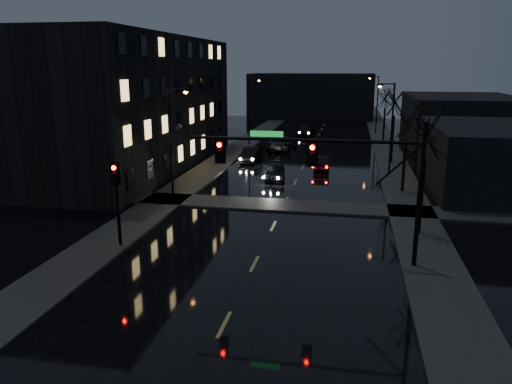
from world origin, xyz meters
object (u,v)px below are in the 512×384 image
at_px(oncoming_car_b, 251,154).
at_px(lead_car, 321,163).
at_px(oncoming_car_c, 282,143).
at_px(oncoming_car_a, 275,171).
at_px(oncoming_car_d, 305,130).

relative_size(oncoming_car_b, lead_car, 1.10).
bearing_deg(oncoming_car_b, oncoming_car_c, 78.07).
xyz_separation_m(oncoming_car_c, lead_car, (5.16, -10.44, -0.13)).
distance_m(oncoming_car_a, oncoming_car_d, 27.89).
relative_size(oncoming_car_a, oncoming_car_b, 0.95).
height_order(oncoming_car_b, lead_car, oncoming_car_b).
relative_size(oncoming_car_c, oncoming_car_d, 1.15).
height_order(oncoming_car_a, oncoming_car_d, oncoming_car_d).
bearing_deg(oncoming_car_c, oncoming_car_a, -79.31).
relative_size(oncoming_car_a, lead_car, 1.04).
bearing_deg(oncoming_car_c, oncoming_car_b, -99.99).
xyz_separation_m(oncoming_car_c, oncoming_car_d, (1.56, 12.56, -0.08)).
distance_m(oncoming_car_a, oncoming_car_c, 15.41).
distance_m(oncoming_car_b, oncoming_car_d, 20.60).
height_order(oncoming_car_d, lead_car, oncoming_car_d).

